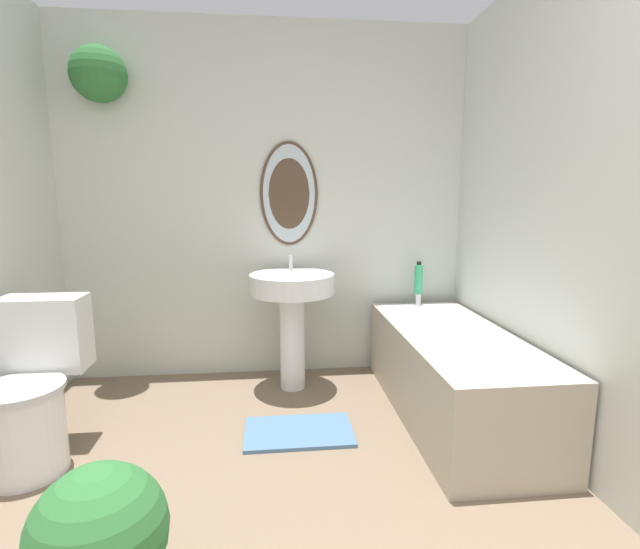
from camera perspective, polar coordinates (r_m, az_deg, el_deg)
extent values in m
cube|color=silver|center=(3.26, -6.50, 8.59)|extent=(2.86, 0.06, 2.40)
ellipsoid|color=#4C3828|center=(3.22, -3.83, 9.87)|extent=(0.39, 0.02, 0.70)
ellipsoid|color=silver|center=(3.21, -3.83, 9.87)|extent=(0.35, 0.01, 0.66)
cylinder|color=silver|center=(3.39, -25.71, 22.61)|extent=(0.15, 0.15, 0.08)
sphere|color=#2D6B33|center=(3.38, -25.61, 21.37)|extent=(0.34, 0.34, 0.34)
cube|color=silver|center=(2.33, 30.44, 6.99)|extent=(0.06, 2.82, 2.40)
cylinder|color=white|center=(2.59, -32.64, -16.06)|extent=(0.35, 0.35, 0.40)
cylinder|color=silver|center=(2.51, -33.08, -11.70)|extent=(0.38, 0.38, 0.02)
cube|color=white|center=(2.69, -30.80, -6.24)|extent=(0.40, 0.20, 0.37)
cylinder|color=white|center=(3.07, -3.40, -8.17)|extent=(0.16, 0.16, 0.64)
cylinder|color=white|center=(2.97, -3.47, -1.14)|extent=(0.54, 0.54, 0.13)
cylinder|color=silver|center=(3.10, -3.63, 1.43)|extent=(0.02, 0.02, 0.10)
cube|color=#B2A893|center=(2.82, 16.00, -11.71)|extent=(0.62, 1.51, 0.49)
cube|color=white|center=(2.74, 16.22, -7.26)|extent=(0.52, 1.41, 0.04)
cylinder|color=silver|center=(3.32, 11.99, -3.10)|extent=(0.04, 0.04, 0.08)
cylinder|color=#38B275|center=(3.33, 12.03, -0.57)|extent=(0.06, 0.06, 0.21)
cylinder|color=black|center=(3.31, 12.10, 1.38)|extent=(0.03, 0.03, 0.02)
sphere|color=#2D6B33|center=(1.62, -25.54, -26.76)|extent=(0.38, 0.38, 0.38)
cube|color=#4C7093|center=(2.62, -2.63, -18.77)|extent=(0.57, 0.36, 0.02)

